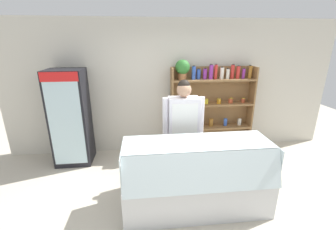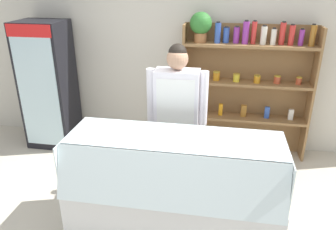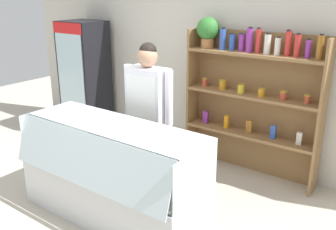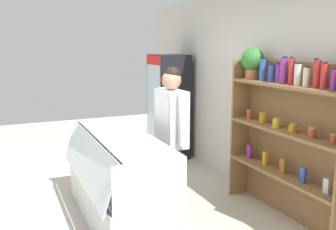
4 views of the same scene
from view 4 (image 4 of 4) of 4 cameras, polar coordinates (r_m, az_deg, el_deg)
The scene contains 6 objects.
ground_plane at distance 4.50m, azimuth -8.74°, elevation -15.48°, with size 12.00×12.00×0.00m, color beige.
back_wall at distance 5.01m, azimuth 14.02°, elevation 3.22°, with size 6.80×0.10×2.70m, color beige.
drinks_fridge at distance 6.55m, azimuth 0.09°, elevation 1.29°, with size 0.65×0.57×1.80m.
shelving_unit at distance 4.38m, azimuth 17.23°, elevation -1.16°, with size 1.70×0.29×1.94m.
deli_display_case at distance 4.33m, azimuth -7.56°, elevation -12.01°, with size 1.99×0.79×1.01m.
shop_clerk at distance 4.40m, azimuth 0.47°, elevation -1.67°, with size 0.66×0.25×1.73m.
Camera 4 is at (3.91, -1.02, 1.98)m, focal length 40.00 mm.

